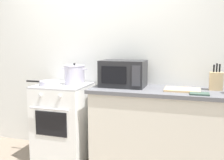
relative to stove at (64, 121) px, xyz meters
name	(u,v)px	position (x,y,z in m)	size (l,w,h in m)	color
back_wall	(123,56)	(0.65, 0.37, 0.79)	(4.40, 0.10, 2.50)	silver
lower_cabinet_right	(167,133)	(1.25, 0.02, -0.02)	(1.64, 0.56, 0.88)	beige
countertop_right	(169,91)	(1.25, 0.02, 0.44)	(1.70, 0.60, 0.04)	#59595E
stove	(64,121)	(0.00, 0.00, 0.00)	(0.60, 0.64, 0.92)	white
stock_pot	(75,75)	(0.13, 0.06, 0.58)	(0.33, 0.25, 0.26)	silver
frying_pan	(49,83)	(-0.13, -0.09, 0.48)	(0.44, 0.24, 0.05)	silver
microwave	(123,73)	(0.73, 0.08, 0.61)	(0.50, 0.37, 0.30)	#232326
cutting_board	(182,90)	(1.39, 0.00, 0.47)	(0.36, 0.26, 0.02)	tan
knife_block	(216,81)	(1.73, 0.14, 0.56)	(0.13, 0.10, 0.28)	tan
oven_mitt	(199,94)	(1.55, -0.16, 0.47)	(0.18, 0.14, 0.02)	#384C42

